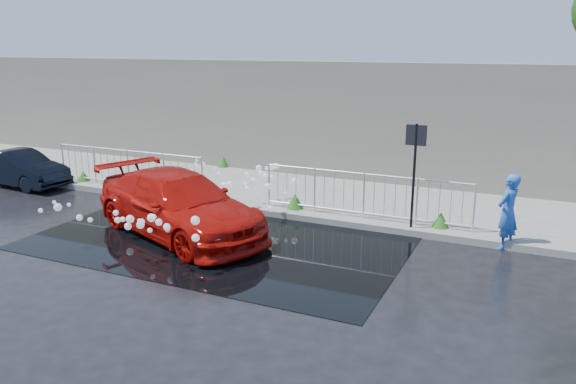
# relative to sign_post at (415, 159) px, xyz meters

# --- Properties ---
(ground) EXTENTS (90.00, 90.00, 0.00)m
(ground) POSITION_rel_sign_post_xyz_m (-4.20, -3.10, -1.72)
(ground) COLOR black
(ground) RESTS_ON ground
(pavement) EXTENTS (30.00, 4.00, 0.15)m
(pavement) POSITION_rel_sign_post_xyz_m (-4.20, 1.90, -1.65)
(pavement) COLOR slate
(pavement) RESTS_ON ground
(curb) EXTENTS (30.00, 0.25, 0.16)m
(curb) POSITION_rel_sign_post_xyz_m (-4.20, -0.10, -1.64)
(curb) COLOR slate
(curb) RESTS_ON ground
(retaining_wall) EXTENTS (30.00, 0.60, 3.50)m
(retaining_wall) POSITION_rel_sign_post_xyz_m (-4.20, 4.10, 0.18)
(retaining_wall) COLOR #6B695A
(retaining_wall) RESTS_ON pavement
(puddle) EXTENTS (8.00, 5.00, 0.01)m
(puddle) POSITION_rel_sign_post_xyz_m (-3.70, -2.10, -1.72)
(puddle) COLOR black
(puddle) RESTS_ON ground
(sign_post) EXTENTS (0.45, 0.06, 2.50)m
(sign_post) POSITION_rel_sign_post_xyz_m (0.00, 0.00, 0.00)
(sign_post) COLOR black
(sign_post) RESTS_ON ground
(railing_left) EXTENTS (5.05, 0.05, 1.10)m
(railing_left) POSITION_rel_sign_post_xyz_m (-8.20, 0.25, -0.99)
(railing_left) COLOR silver
(railing_left) RESTS_ON pavement
(railing_right) EXTENTS (5.05, 0.05, 1.10)m
(railing_right) POSITION_rel_sign_post_xyz_m (-1.20, 0.25, -0.99)
(railing_right) COLOR silver
(railing_right) RESTS_ON pavement
(weeds) EXTENTS (12.17, 3.93, 0.38)m
(weeds) POSITION_rel_sign_post_xyz_m (-4.31, 1.37, -1.41)
(weeds) COLOR #285717
(weeds) RESTS_ON pavement
(water_spray) EXTENTS (3.64, 5.53, 0.96)m
(water_spray) POSITION_rel_sign_post_xyz_m (-4.66, -1.46, -0.97)
(water_spray) COLOR white
(water_spray) RESTS_ON ground
(red_car) EXTENTS (5.18, 3.58, 1.39)m
(red_car) POSITION_rel_sign_post_xyz_m (-4.72, -2.20, -1.03)
(red_car) COLOR #A90C06
(red_car) RESTS_ON ground
(dark_car) EXTENTS (3.33, 1.35, 1.07)m
(dark_car) POSITION_rel_sign_post_xyz_m (-11.69, -0.50, -1.19)
(dark_car) COLOR black
(dark_car) RESTS_ON ground
(person) EXTENTS (0.60, 0.69, 1.61)m
(person) POSITION_rel_sign_post_xyz_m (2.00, -0.10, -0.92)
(person) COLOR blue
(person) RESTS_ON ground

